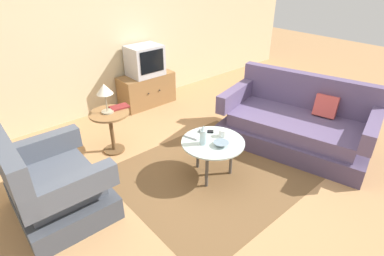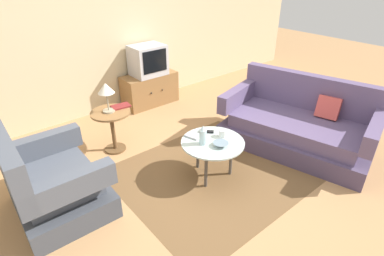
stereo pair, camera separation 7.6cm
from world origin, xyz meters
TOP-DOWN VIEW (x-y plane):
  - ground_plane at (0.00, 0.00)m, footprint 16.00×16.00m
  - back_wall at (0.00, 2.50)m, footprint 9.00×0.12m
  - area_rug at (0.12, 0.03)m, footprint 2.03×1.84m
  - armchair at (-1.45, 0.60)m, footprint 0.83×1.00m
  - couch at (1.43, -0.22)m, footprint 1.39×2.03m
  - coffee_table at (0.12, 0.02)m, footprint 0.70×0.70m
  - side_table at (-0.49, 1.24)m, footprint 0.49×0.49m
  - tv_stand at (0.68, 2.19)m, footprint 0.92×0.44m
  - television at (0.68, 2.18)m, footprint 0.54×0.43m
  - table_lamp at (-0.50, 1.25)m, footprint 0.20×0.20m
  - vase at (0.01, 0.06)m, footprint 0.08×0.08m
  - mug at (0.29, 0.04)m, footprint 0.13×0.09m
  - bowl at (0.12, -0.09)m, footprint 0.17×0.17m
  - tv_remote_dark at (0.20, 0.22)m, footprint 0.15×0.15m
  - tv_remote_silver at (-0.01, 0.24)m, footprint 0.09×0.17m
  - book at (-0.32, 1.28)m, footprint 0.25×0.17m

SIDE VIEW (x-z plane):
  - ground_plane at x=0.00m, z-range 0.00..0.00m
  - area_rug at x=0.12m, z-range 0.00..0.00m
  - tv_stand at x=0.68m, z-range 0.00..0.53m
  - couch at x=1.43m, z-range -0.15..0.73m
  - armchair at x=-1.45m, z-range -0.15..0.77m
  - side_table at x=-0.49m, z-range 0.12..0.68m
  - coffee_table at x=0.12m, z-range 0.18..0.64m
  - tv_remote_dark at x=0.20m, z-range 0.45..0.47m
  - tv_remote_silver at x=-0.01m, z-range 0.45..0.47m
  - bowl at x=0.12m, z-range 0.45..0.50m
  - mug at x=0.29m, z-range 0.45..0.54m
  - vase at x=0.01m, z-range 0.45..0.67m
  - book at x=-0.32m, z-range 0.56..0.58m
  - television at x=0.68m, z-range 0.53..1.01m
  - table_lamp at x=-0.50m, z-range 0.65..1.03m
  - back_wall at x=0.00m, z-range 0.00..2.70m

